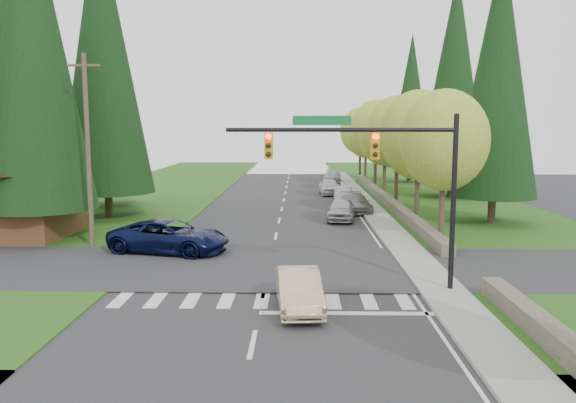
{
  "coord_description": "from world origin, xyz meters",
  "views": [
    {
      "loc": [
        1.35,
        -16.67,
        6.27
      ],
      "look_at": [
        0.82,
        9.73,
        2.8
      ],
      "focal_mm": 35.0,
      "sensor_mm": 36.0,
      "label": 1
    }
  ],
  "objects_px": {
    "suv_navy": "(170,236)",
    "parked_car_d": "(329,187)",
    "parked_car_a": "(341,209)",
    "sedan_champagne": "(299,290)",
    "parked_car_c": "(344,195)",
    "parked_car_e": "(332,176)",
    "parked_car_b": "(356,203)"
  },
  "relations": [
    {
      "from": "parked_car_d",
      "to": "suv_navy",
      "type": "bearing_deg",
      "value": -114.16
    },
    {
      "from": "sedan_champagne",
      "to": "parked_car_e",
      "type": "xyz_separation_m",
      "value": [
        3.87,
        46.26,
        0.02
      ]
    },
    {
      "from": "suv_navy",
      "to": "parked_car_c",
      "type": "distance_m",
      "value": 21.77
    },
    {
      "from": "parked_car_a",
      "to": "parked_car_b",
      "type": "xyz_separation_m",
      "value": [
        1.35,
        3.74,
        -0.07
      ]
    },
    {
      "from": "parked_car_a",
      "to": "parked_car_c",
      "type": "bearing_deg",
      "value": 92.5
    },
    {
      "from": "parked_car_b",
      "to": "parked_car_d",
      "type": "height_order",
      "value": "parked_car_d"
    },
    {
      "from": "parked_car_b",
      "to": "parked_car_d",
      "type": "relative_size",
      "value": 1.06
    },
    {
      "from": "suv_navy",
      "to": "parked_car_c",
      "type": "height_order",
      "value": "suv_navy"
    },
    {
      "from": "parked_car_a",
      "to": "parked_car_d",
      "type": "height_order",
      "value": "parked_car_d"
    },
    {
      "from": "sedan_champagne",
      "to": "suv_navy",
      "type": "relative_size",
      "value": 0.69
    },
    {
      "from": "parked_car_a",
      "to": "parked_car_d",
      "type": "distance_m",
      "value": 14.78
    },
    {
      "from": "parked_car_c",
      "to": "parked_car_d",
      "type": "height_order",
      "value": "parked_car_d"
    },
    {
      "from": "parked_car_d",
      "to": "parked_car_a",
      "type": "bearing_deg",
      "value": -93.46
    },
    {
      "from": "parked_car_b",
      "to": "parked_car_a",
      "type": "bearing_deg",
      "value": -115.5
    },
    {
      "from": "sedan_champagne",
      "to": "parked_car_e",
      "type": "relative_size",
      "value": 0.85
    },
    {
      "from": "parked_car_a",
      "to": "parked_car_e",
      "type": "distance_m",
      "value": 27.22
    },
    {
      "from": "suv_navy",
      "to": "parked_car_a",
      "type": "height_order",
      "value": "suv_navy"
    },
    {
      "from": "parked_car_a",
      "to": "parked_car_d",
      "type": "bearing_deg",
      "value": 98.09
    },
    {
      "from": "suv_navy",
      "to": "parked_car_c",
      "type": "relative_size",
      "value": 1.48
    },
    {
      "from": "parked_car_a",
      "to": "parked_car_c",
      "type": "height_order",
      "value": "parked_car_a"
    },
    {
      "from": "sedan_champagne",
      "to": "parked_car_d",
      "type": "height_order",
      "value": "parked_car_d"
    },
    {
      "from": "parked_car_a",
      "to": "parked_car_e",
      "type": "bearing_deg",
      "value": 95.85
    },
    {
      "from": "parked_car_a",
      "to": "parked_car_d",
      "type": "xyz_separation_m",
      "value": [
        -0.05,
        14.78,
        0.01
      ]
    },
    {
      "from": "parked_car_b",
      "to": "parked_car_c",
      "type": "height_order",
      "value": "parked_car_b"
    },
    {
      "from": "parked_car_b",
      "to": "parked_car_e",
      "type": "distance_m",
      "value": 23.46
    },
    {
      "from": "suv_navy",
      "to": "parked_car_e",
      "type": "height_order",
      "value": "suv_navy"
    },
    {
      "from": "parked_car_a",
      "to": "parked_car_b",
      "type": "distance_m",
      "value": 3.98
    },
    {
      "from": "sedan_champagne",
      "to": "parked_car_a",
      "type": "height_order",
      "value": "parked_car_a"
    },
    {
      "from": "suv_navy",
      "to": "parked_car_d",
      "type": "relative_size",
      "value": 1.36
    },
    {
      "from": "sedan_champagne",
      "to": "parked_car_b",
      "type": "bearing_deg",
      "value": 74.59
    },
    {
      "from": "sedan_champagne",
      "to": "parked_car_a",
      "type": "xyz_separation_m",
      "value": [
        2.89,
        19.05,
        0.06
      ]
    },
    {
      "from": "sedan_champagne",
      "to": "parked_car_d",
      "type": "relative_size",
      "value": 0.94
    }
  ]
}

